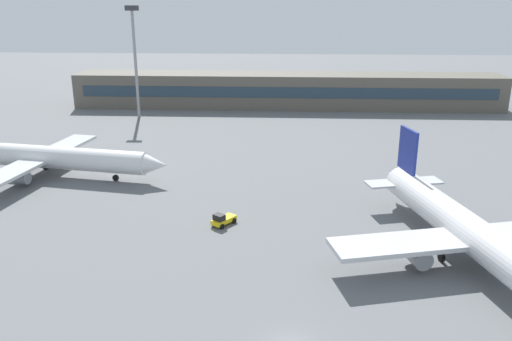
{
  "coord_description": "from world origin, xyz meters",
  "views": [
    {
      "loc": [
        -0.99,
        -39.2,
        29.36
      ],
      "look_at": [
        -5.1,
        40.0,
        3.0
      ],
      "focal_mm": 37.34,
      "sensor_mm": 36.0,
      "label": 1
    }
  ],
  "objects_px": {
    "baggage_tug_yellow": "(223,220)",
    "airplane_near": "(480,241)",
    "floodlight_tower_west": "(135,54)",
    "airplane_mid": "(47,157)"
  },
  "relations": [
    {
      "from": "airplane_mid",
      "to": "baggage_tug_yellow",
      "type": "bearing_deg",
      "value": -30.61
    },
    {
      "from": "airplane_mid",
      "to": "baggage_tug_yellow",
      "type": "relative_size",
      "value": 11.38
    },
    {
      "from": "airplane_near",
      "to": "floodlight_tower_west",
      "type": "distance_m",
      "value": 95.95
    },
    {
      "from": "airplane_near",
      "to": "baggage_tug_yellow",
      "type": "xyz_separation_m",
      "value": [
        -29.71,
        10.55,
        -2.78
      ]
    },
    {
      "from": "baggage_tug_yellow",
      "to": "airplane_mid",
      "type": "bearing_deg",
      "value": 149.39
    },
    {
      "from": "airplane_mid",
      "to": "floodlight_tower_west",
      "type": "height_order",
      "value": "floodlight_tower_west"
    },
    {
      "from": "airplane_near",
      "to": "baggage_tug_yellow",
      "type": "height_order",
      "value": "airplane_near"
    },
    {
      "from": "airplane_near",
      "to": "floodlight_tower_west",
      "type": "xyz_separation_m",
      "value": [
        -58.09,
        75.44,
        11.87
      ]
    },
    {
      "from": "baggage_tug_yellow",
      "to": "airplane_near",
      "type": "bearing_deg",
      "value": -19.55
    },
    {
      "from": "airplane_near",
      "to": "airplane_mid",
      "type": "distance_m",
      "value": 68.19
    }
  ]
}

